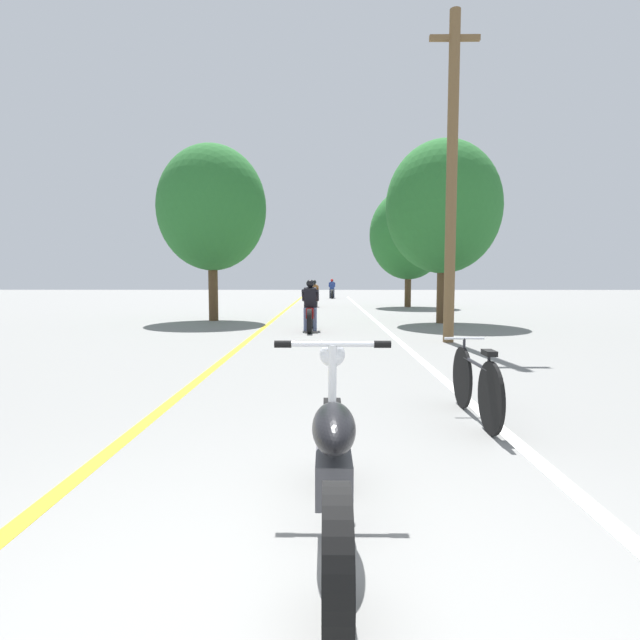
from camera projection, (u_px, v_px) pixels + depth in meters
lane_stripe_center at (264, 327)px, 14.77m from camera, size 0.14×48.00×0.01m
lane_stripe_edge at (383, 327)px, 14.73m from camera, size 0.14×48.00×0.01m
utility_pole at (452, 176)px, 11.11m from camera, size 1.10×0.24×7.28m
roadside_tree_right_near at (443, 207)px, 15.98m from camera, size 3.69×3.32×5.86m
roadside_tree_right_far at (409, 235)px, 24.91m from camera, size 3.91×3.52×5.89m
roadside_tree_left at (212, 208)px, 16.88m from camera, size 3.68×3.32×5.95m
motorcycle_foreground at (334, 463)px, 2.79m from camera, size 0.76×2.09×1.06m
motorcycle_rider_lead at (310, 312)px, 13.84m from camera, size 0.50×2.02×1.42m
motorcycle_rider_mid at (314, 297)px, 25.30m from camera, size 0.50×2.11×1.37m
motorcycle_rider_far at (332, 291)px, 36.21m from camera, size 0.50×2.12×1.40m
bicycle_parked at (475, 384)px, 5.13m from camera, size 0.44×1.67×0.81m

